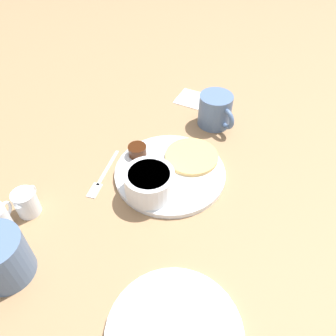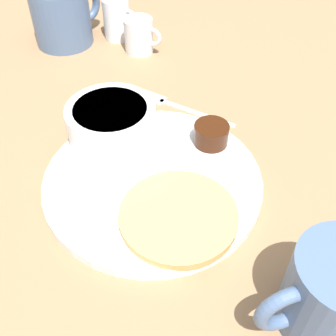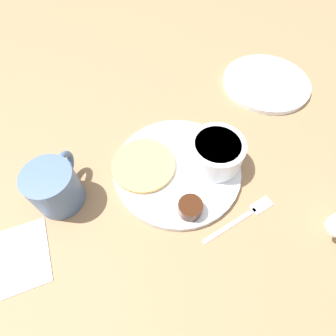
% 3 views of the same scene
% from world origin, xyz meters
% --- Properties ---
extents(ground_plane, '(4.00, 4.00, 0.00)m').
position_xyz_m(ground_plane, '(0.00, 0.00, 0.00)').
color(ground_plane, '#93704C').
extents(plate, '(0.24, 0.24, 0.01)m').
position_xyz_m(plate, '(0.00, 0.00, 0.01)').
color(plate, white).
rests_on(plate, ground_plane).
extents(pancake_stack, '(0.12, 0.12, 0.01)m').
position_xyz_m(pancake_stack, '(-0.02, -0.06, 0.02)').
color(pancake_stack, tan).
rests_on(pancake_stack, plate).
extents(bowl, '(0.10, 0.10, 0.05)m').
position_xyz_m(bowl, '(-0.00, 0.07, 0.04)').
color(bowl, white).
rests_on(bowl, plate).
extents(syrup_cup, '(0.04, 0.04, 0.03)m').
position_xyz_m(syrup_cup, '(0.09, 0.00, 0.02)').
color(syrup_cup, '#38190A').
rests_on(syrup_cup, plate).
extents(butter_ramekin, '(0.04, 0.04, 0.04)m').
position_xyz_m(butter_ramekin, '(0.01, 0.09, 0.03)').
color(butter_ramekin, white).
rests_on(butter_ramekin, plate).
extents(coffee_mug, '(0.11, 0.08, 0.08)m').
position_xyz_m(coffee_mug, '(0.01, -0.22, 0.04)').
color(coffee_mug, slate).
rests_on(coffee_mug, ground_plane).
extents(fork, '(0.06, 0.14, 0.00)m').
position_xyz_m(fork, '(0.12, 0.10, 0.00)').
color(fork, silver).
rests_on(fork, ground_plane).
extents(napkin, '(0.12, 0.10, 0.00)m').
position_xyz_m(napkin, '(0.10, -0.28, 0.00)').
color(napkin, white).
rests_on(napkin, ground_plane).
extents(far_plate, '(0.21, 0.21, 0.01)m').
position_xyz_m(far_plate, '(-0.19, 0.27, 0.01)').
color(far_plate, white).
rests_on(far_plate, ground_plane).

